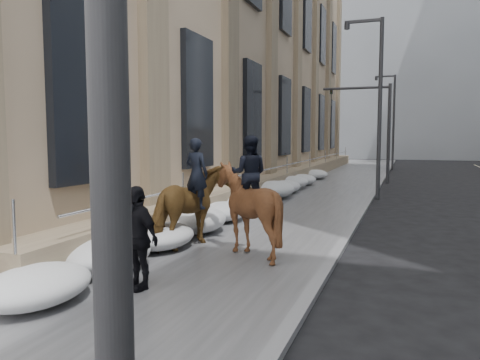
# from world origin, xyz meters

# --- Properties ---
(ground) EXTENTS (140.00, 140.00, 0.00)m
(ground) POSITION_xyz_m (0.00, 0.00, 0.00)
(ground) COLOR black
(ground) RESTS_ON ground
(sidewalk) EXTENTS (5.00, 80.00, 0.12)m
(sidewalk) POSITION_xyz_m (0.00, 10.00, 0.06)
(sidewalk) COLOR #4A494C
(sidewalk) RESTS_ON ground
(curb) EXTENTS (0.24, 80.00, 0.12)m
(curb) POSITION_xyz_m (2.62, 10.00, 0.06)
(curb) COLOR slate
(curb) RESTS_ON ground
(limestone_building) EXTENTS (6.10, 44.00, 18.00)m
(limestone_building) POSITION_xyz_m (-5.26, 19.96, 8.90)
(limestone_building) COLOR #957E61
(limestone_building) RESTS_ON ground
(bg_building_mid) EXTENTS (30.00, 12.00, 28.00)m
(bg_building_mid) POSITION_xyz_m (4.00, 60.00, 14.00)
(bg_building_mid) COLOR slate
(bg_building_mid) RESTS_ON ground
(bg_building_far) EXTENTS (24.00, 12.00, 20.00)m
(bg_building_far) POSITION_xyz_m (-6.00, 72.00, 10.00)
(bg_building_far) COLOR gray
(bg_building_far) RESTS_ON ground
(streetlight_mid) EXTENTS (1.71, 0.24, 8.00)m
(streetlight_mid) POSITION_xyz_m (2.74, 14.00, 4.58)
(streetlight_mid) COLOR #2D2D30
(streetlight_mid) RESTS_ON ground
(streetlight_far) EXTENTS (1.71, 0.24, 8.00)m
(streetlight_far) POSITION_xyz_m (2.74, 34.00, 4.58)
(streetlight_far) COLOR #2D2D30
(streetlight_far) RESTS_ON ground
(traffic_signal) EXTENTS (4.10, 0.22, 6.00)m
(traffic_signal) POSITION_xyz_m (2.07, 22.00, 4.00)
(traffic_signal) COLOR #2D2D30
(traffic_signal) RESTS_ON ground
(snow_bank) EXTENTS (1.70, 18.10, 0.76)m
(snow_bank) POSITION_xyz_m (-1.42, 8.11, 0.47)
(snow_bank) COLOR silver
(snow_bank) RESTS_ON sidewalk
(mounted_horse_left) EXTENTS (1.50, 2.51, 2.65)m
(mounted_horse_left) POSITION_xyz_m (-0.75, 2.43, 1.18)
(mounted_horse_left) COLOR #543919
(mounted_horse_left) RESTS_ON sidewalk
(mounted_horse_right) EXTENTS (2.07, 2.23, 2.71)m
(mounted_horse_right) POSITION_xyz_m (0.75, 2.17, 1.27)
(mounted_horse_right) COLOR #432513
(mounted_horse_right) RESTS_ON sidewalk
(pedestrian) EXTENTS (1.16, 0.82, 1.83)m
(pedestrian) POSITION_xyz_m (-0.30, -0.77, 1.04)
(pedestrian) COLOR black
(pedestrian) RESTS_ON sidewalk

